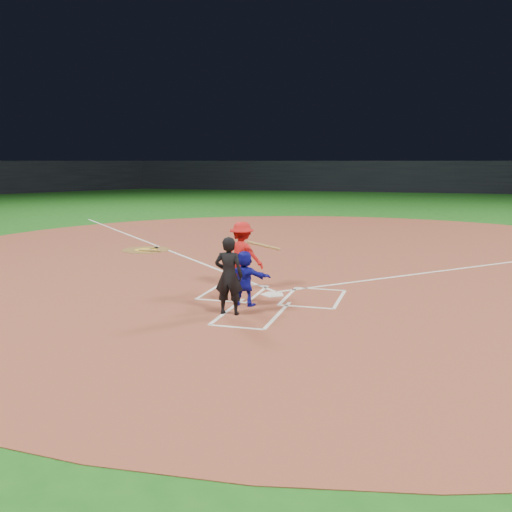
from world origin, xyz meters
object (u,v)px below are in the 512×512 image
(on_deck_circle, at_px, (146,250))
(batter_at_plate, at_px, (242,256))
(umpire, at_px, (229,276))
(home_plate, at_px, (273,294))
(catcher, at_px, (245,278))

(on_deck_circle, relative_size, batter_at_plate, 1.01)
(umpire, bearing_deg, batter_at_plate, -83.64)
(home_plate, distance_m, batter_at_plate, 1.29)
(on_deck_circle, relative_size, umpire, 1.04)
(batter_at_plate, bearing_deg, on_deck_circle, 135.92)
(on_deck_circle, xyz_separation_m, batter_at_plate, (5.22, -5.06, 0.84))
(catcher, bearing_deg, batter_at_plate, -65.90)
(home_plate, xyz_separation_m, umpire, (-0.44, -1.92, 0.81))
(on_deck_circle, distance_m, catcher, 8.78)
(on_deck_circle, bearing_deg, batter_at_plate, -44.08)
(catcher, bearing_deg, home_plate, -102.63)
(catcher, distance_m, umpire, 0.82)
(home_plate, bearing_deg, on_deck_circle, -41.78)
(umpire, distance_m, batter_at_plate, 2.38)
(on_deck_circle, distance_m, batter_at_plate, 7.31)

